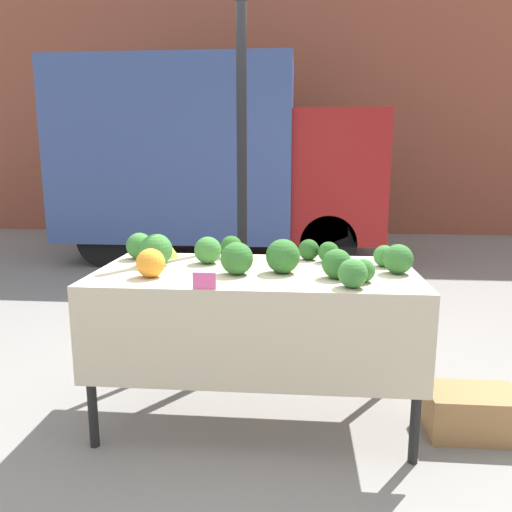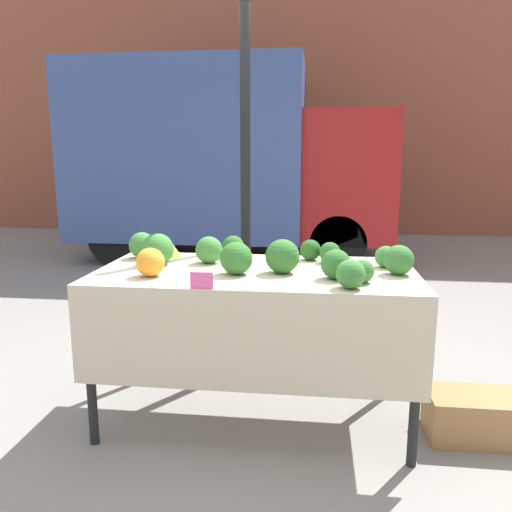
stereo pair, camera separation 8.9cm
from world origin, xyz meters
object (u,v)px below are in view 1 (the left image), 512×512
object	(u,v)px
produce_crate	(471,412)
orange_cauliflower	(151,263)
parked_truck	(212,159)
price_sign	(204,281)

from	to	relation	value
produce_crate	orange_cauliflower	bearing A→B (deg)	-175.59
parked_truck	price_sign	distance (m)	5.32
orange_cauliflower	price_sign	size ratio (longest dim) A/B	1.36
parked_truck	price_sign	world-z (taller)	parked_truck
parked_truck	produce_crate	xyz separation A→B (m)	(2.29, -4.86, -1.36)
price_sign	orange_cauliflower	bearing A→B (deg)	146.26
orange_cauliflower	produce_crate	size ratio (longest dim) A/B	0.31
parked_truck	price_sign	bearing A→B (deg)	-80.53
parked_truck	orange_cauliflower	xyz separation A→B (m)	(0.54, -5.00, -0.52)
orange_cauliflower	price_sign	bearing A→B (deg)	-33.74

